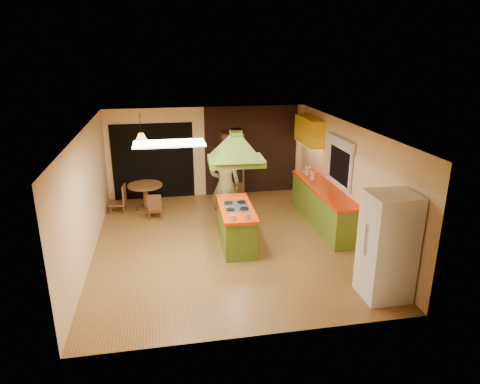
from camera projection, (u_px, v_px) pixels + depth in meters
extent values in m
plane|color=olive|center=(225.00, 242.00, 9.32)|extent=(6.50, 6.50, 0.00)
plane|color=#FFE5B6|center=(207.00, 152.00, 11.94)|extent=(5.50, 0.00, 5.50)
plane|color=#FFE5B6|center=(258.00, 260.00, 5.89)|extent=(5.50, 0.00, 5.50)
plane|color=#FFE5B6|center=(87.00, 195.00, 8.45)|extent=(0.00, 6.50, 6.50)
plane|color=#FFE5B6|center=(348.00, 181.00, 9.38)|extent=(0.00, 6.50, 6.50)
plane|color=silver|center=(223.00, 128.00, 8.51)|extent=(6.50, 6.50, 0.00)
cube|color=#381E14|center=(251.00, 150.00, 12.14)|extent=(2.64, 0.03, 2.50)
cube|color=black|center=(153.00, 162.00, 11.73)|extent=(2.20, 0.03, 2.10)
cube|color=olive|center=(323.00, 207.00, 10.16)|extent=(0.58, 3.00, 0.86)
cube|color=#E53807|center=(324.00, 188.00, 10.01)|extent=(0.62, 3.05, 0.06)
cube|color=yellow|center=(309.00, 131.00, 11.18)|extent=(0.34, 1.40, 0.70)
cube|color=black|center=(340.00, 163.00, 9.66)|extent=(0.03, 1.16, 0.96)
cube|color=white|center=(340.00, 142.00, 9.50)|extent=(0.10, 1.35, 0.22)
cube|color=white|center=(169.00, 144.00, 7.21)|extent=(1.20, 0.60, 0.03)
cube|color=#53741D|center=(236.00, 227.00, 9.08)|extent=(0.69, 1.66, 0.80)
cube|color=red|center=(236.00, 208.00, 8.95)|extent=(0.75, 1.74, 0.06)
cube|color=silver|center=(236.00, 206.00, 8.93)|extent=(0.52, 0.74, 0.02)
cube|color=#536B1A|center=(236.00, 161.00, 8.62)|extent=(1.14, 0.85, 0.13)
pyramid|color=#536B1A|center=(236.00, 136.00, 8.45)|extent=(1.14, 0.85, 0.45)
cube|color=#536B1A|center=(236.00, 132.00, 8.43)|extent=(0.22, 0.22, 0.13)
imported|color=brown|center=(225.00, 185.00, 10.02)|extent=(0.77, 0.57, 1.93)
cube|color=white|center=(387.00, 246.00, 7.04)|extent=(0.76, 0.72, 1.84)
cube|color=#4F2D19|center=(232.00, 165.00, 11.88)|extent=(0.62, 0.59, 1.84)
cube|color=black|center=(234.00, 157.00, 11.50)|extent=(0.47, 0.03, 0.45)
cube|color=black|center=(234.00, 175.00, 11.66)|extent=(0.47, 0.03, 0.45)
cylinder|color=brown|center=(145.00, 185.00, 11.03)|extent=(0.89, 0.89, 0.05)
cylinder|color=brown|center=(146.00, 197.00, 11.13)|extent=(0.14, 0.14, 0.62)
cylinder|color=brown|center=(147.00, 208.00, 11.23)|extent=(0.50, 0.50, 0.05)
cone|color=#FF9E3F|center=(141.00, 137.00, 10.63)|extent=(0.35, 0.35, 0.21)
cylinder|color=beige|center=(308.00, 171.00, 10.94)|extent=(0.19, 0.19, 0.22)
cylinder|color=beige|center=(313.00, 176.00, 10.55)|extent=(0.20, 0.20, 0.21)
cylinder|color=beige|center=(313.00, 176.00, 10.57)|extent=(0.14, 0.14, 0.16)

